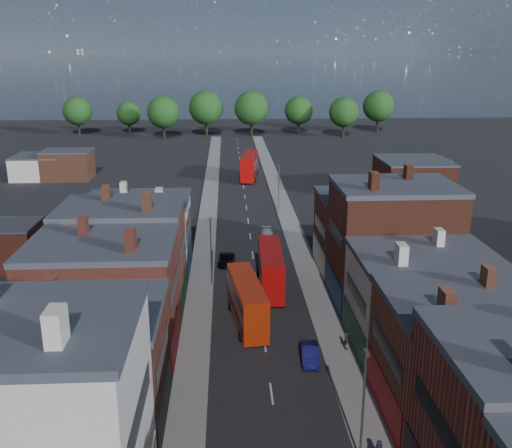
{
  "coord_description": "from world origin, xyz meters",
  "views": [
    {
      "loc": [
        -3.24,
        -30.97,
        25.81
      ],
      "look_at": [
        0.0,
        31.69,
        6.84
      ],
      "focal_mm": 40.0,
      "sensor_mm": 36.0,
      "label": 1
    }
  ],
  "objects": [
    {
      "name": "lamp_post_2",
      "position": [
        -5.2,
        30.0,
        4.7
      ],
      "size": [
        0.25,
        0.7,
        8.12
      ],
      "color": "slate",
      "rests_on": "ground"
    },
    {
      "name": "terrace_east",
      "position": [
        14.0,
        0.0,
        6.35
      ],
      "size": [
        12.0,
        80.0,
        12.7
      ],
      "primitive_type": "cube",
      "color": "#602A1B",
      "rests_on": "ground"
    },
    {
      "name": "lamp_post_1",
      "position": [
        5.2,
        0.0,
        4.7
      ],
      "size": [
        0.25,
        0.7,
        8.12
      ],
      "color": "slate",
      "rests_on": "ground"
    },
    {
      "name": "car_2",
      "position": [
        -3.51,
        36.87,
        0.61
      ],
      "size": [
        2.27,
        4.49,
        1.22
      ],
      "primitive_type": "imported",
      "rotation": [
        0.0,
        0.0,
        -0.06
      ],
      "color": "black",
      "rests_on": "ground"
    },
    {
      "name": "lamp_post_3",
      "position": [
        5.2,
        60.0,
        4.7
      ],
      "size": [
        0.25,
        0.7,
        8.12
      ],
      "color": "slate",
      "rests_on": "ground"
    },
    {
      "name": "pavement_east",
      "position": [
        6.5,
        50.0,
        0.06
      ],
      "size": [
        3.0,
        200.0,
        0.12
      ],
      "primitive_type": "cube",
      "color": "gray",
      "rests_on": "ground"
    },
    {
      "name": "car_3",
      "position": [
        2.43,
        47.37,
        0.6
      ],
      "size": [
        1.71,
        4.13,
        1.2
      ],
      "primitive_type": "imported",
      "rotation": [
        0.0,
        0.0,
        -0.01
      ],
      "color": "silver",
      "rests_on": "ground"
    },
    {
      "name": "terrace_west",
      "position": [
        -14.0,
        0.0,
        6.35
      ],
      "size": [
        12.0,
        80.0,
        12.7
      ],
      "primitive_type": "cube",
      "color": "#602A1B",
      "rests_on": "ground"
    },
    {
      "name": "ped_3",
      "position": [
        7.22,
        14.48,
        0.93
      ],
      "size": [
        0.58,
        1.01,
        1.62
      ],
      "primitive_type": "imported",
      "rotation": [
        0.0,
        0.0,
        1.41
      ],
      "color": "#534F47",
      "rests_on": "pavement_east"
    },
    {
      "name": "bus_0",
      "position": [
        -1.5,
        20.17,
        2.45
      ],
      "size": [
        3.81,
        10.76,
        4.55
      ],
      "rotation": [
        0.0,
        0.0,
        0.14
      ],
      "color": "#B2250A",
      "rests_on": "ground"
    },
    {
      "name": "pavement_west",
      "position": [
        -6.5,
        50.0,
        0.06
      ],
      "size": [
        3.0,
        200.0,
        0.12
      ],
      "primitive_type": "cube",
      "color": "gray",
      "rests_on": "ground"
    },
    {
      "name": "bus_2",
      "position": [
        1.5,
        87.3,
        2.84
      ],
      "size": [
        4.2,
        12.45,
        5.27
      ],
      "rotation": [
        0.0,
        0.0,
        -0.12
      ],
      "color": "#AD0807",
      "rests_on": "ground"
    },
    {
      "name": "car_1",
      "position": [
        3.7,
        12.79,
        0.68
      ],
      "size": [
        1.75,
        4.2,
        1.35
      ],
      "primitive_type": "imported",
      "rotation": [
        0.0,
        0.0,
        -0.08
      ],
      "color": "navy",
      "rests_on": "ground"
    },
    {
      "name": "bus_1",
      "position": [
        1.5,
        28.62,
        2.54
      ],
      "size": [
        2.97,
        10.95,
        4.7
      ],
      "rotation": [
        0.0,
        0.0,
        -0.03
      ],
      "color": "#B10B0A",
      "rests_on": "ground"
    }
  ]
}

